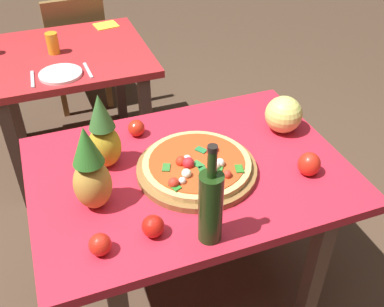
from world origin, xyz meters
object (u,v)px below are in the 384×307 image
object	(u,v)px
dining_chair	(77,46)
tomato_near_board	(100,245)
dinner_plate	(61,74)
knife_utensil	(88,70)
background_table	(67,70)
pizza_board	(197,169)
pineapple_left	(103,135)
bell_pepper	(309,164)
drinking_glass_juice	(53,43)
melon	(284,114)
pizza	(197,164)
wine_bottle	(211,206)
fork_utensil	(32,79)
pineapple_right	(91,172)
napkin_folded	(107,25)
display_table	(189,186)
tomato_by_bottle	(153,226)
tomato_beside_pepper	(136,128)

from	to	relation	value
dining_chair	tomato_near_board	distance (m)	2.16
dinner_plate	knife_utensil	world-z (taller)	dinner_plate
background_table	pizza_board	distance (m)	1.29
pineapple_left	background_table	bearing A→B (deg)	91.15
bell_pepper	drinking_glass_juice	distance (m)	1.60
background_table	melon	size ratio (longest dim) A/B	5.99
pizza_board	dinner_plate	xyz separation A→B (m)	(-0.38, 0.97, -0.00)
pizza	wine_bottle	size ratio (longest dim) A/B	1.12
dinner_plate	fork_utensil	distance (m)	0.14
pineapple_right	melon	xyz separation A→B (m)	(0.83, 0.18, -0.07)
background_table	napkin_folded	xyz separation A→B (m)	(0.31, 0.31, 0.11)
dining_chair	pineapple_left	distance (m)	1.75
knife_utensil	dining_chair	bearing A→B (deg)	84.51
pizza_board	bell_pepper	world-z (taller)	bell_pepper
background_table	wine_bottle	xyz separation A→B (m)	(0.25, -1.56, 0.25)
display_table	pizza_board	bearing A→B (deg)	-52.34
tomato_by_bottle	napkin_folded	world-z (taller)	tomato_by_bottle
bell_pepper	fork_utensil	distance (m)	1.44
background_table	tomato_beside_pepper	xyz separation A→B (m)	(0.18, -0.93, 0.14)
tomato_near_board	knife_utensil	bearing A→B (deg)	81.83
pineapple_right	fork_utensil	size ratio (longest dim) A/B	1.79
display_table	fork_utensil	xyz separation A→B (m)	(-0.50, 0.94, 0.10)
background_table	wine_bottle	distance (m)	1.60
pizza_board	pineapple_right	distance (m)	0.41
tomato_near_board	drinking_glass_juice	xyz separation A→B (m)	(0.04, 1.51, 0.02)
dinner_plate	fork_utensil	world-z (taller)	dinner_plate
tomato_by_bottle	tomato_near_board	xyz separation A→B (m)	(-0.17, -0.01, -0.00)
pizza	drinking_glass_juice	world-z (taller)	drinking_glass_juice
pizza	bell_pepper	xyz separation A→B (m)	(0.39, -0.15, 0.00)
dining_chair	napkin_folded	world-z (taller)	dining_chair
dining_chair	drinking_glass_juice	distance (m)	0.71
pizza	wine_bottle	distance (m)	0.34
pizza_board	dinner_plate	distance (m)	1.04
pineapple_right	tomato_near_board	size ratio (longest dim) A/B	4.56
background_table	melon	distance (m)	1.36
display_table	tomato_by_bottle	bearing A→B (deg)	-129.08
pizza_board	bell_pepper	xyz separation A→B (m)	(0.39, -0.15, 0.03)
tomato_by_bottle	drinking_glass_juice	bearing A→B (deg)	95.09
pineapple_right	napkin_folded	world-z (taller)	pineapple_right
tomato_near_board	dinner_plate	distance (m)	1.23
wine_bottle	tomato_near_board	world-z (taller)	wine_bottle
knife_utensil	tomato_beside_pepper	bearing A→B (deg)	-84.90
dinner_plate	pizza_board	bearing A→B (deg)	-68.63
pineapple_left	tomato_near_board	distance (m)	0.45
dining_chair	tomato_near_board	world-z (taller)	dining_chair
dining_chair	wine_bottle	world-z (taller)	wine_bottle
tomato_beside_pepper	tomato_by_bottle	xyz separation A→B (m)	(-0.09, -0.56, 0.00)
display_table	fork_utensil	bearing A→B (deg)	117.89
display_table	tomato_by_bottle	size ratio (longest dim) A/B	16.21
background_table	pizza	size ratio (longest dim) A/B	2.29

